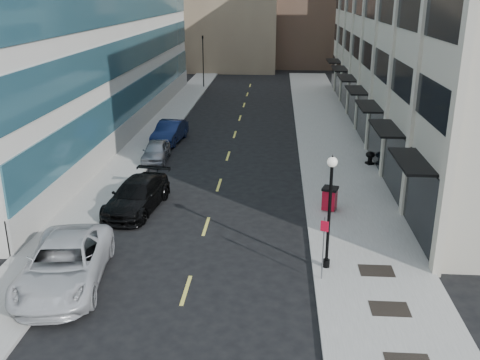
# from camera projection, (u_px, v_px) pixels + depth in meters

# --- Properties ---
(ground) EXTENTS (160.00, 160.00, 0.00)m
(ground) POSITION_uv_depth(u_px,v_px,m) (177.00, 320.00, 18.89)
(ground) COLOR black
(ground) RESTS_ON ground
(sidewalk_right) EXTENTS (5.00, 80.00, 0.15)m
(sidewalk_right) POSITION_uv_depth(u_px,v_px,m) (335.00, 157.00, 37.19)
(sidewalk_right) COLOR gray
(sidewalk_right) RESTS_ON ground
(sidewalk_left) EXTENTS (3.00, 80.00, 0.15)m
(sidewalk_left) POSITION_uv_depth(u_px,v_px,m) (137.00, 153.00, 38.11)
(sidewalk_left) COLOR gray
(sidewalk_left) RESTS_ON ground
(building_right) EXTENTS (15.30, 46.50, 18.25)m
(building_right) POSITION_uv_depth(u_px,v_px,m) (460.00, 19.00, 40.17)
(building_right) COLOR #B3AC97
(building_right) RESTS_ON ground
(building_left) EXTENTS (16.14, 46.00, 20.00)m
(building_left) POSITION_uv_depth(u_px,v_px,m) (33.00, 5.00, 42.00)
(building_left) COLOR silver
(building_left) RESTS_ON ground
(grate_mid) EXTENTS (1.40, 1.00, 0.01)m
(grate_mid) POSITION_uv_depth(u_px,v_px,m) (390.00, 309.00, 19.28)
(grate_mid) COLOR black
(grate_mid) RESTS_ON sidewalk_right
(grate_far) EXTENTS (1.40, 1.00, 0.01)m
(grate_far) POSITION_uv_depth(u_px,v_px,m) (376.00, 271.00, 21.92)
(grate_far) COLOR black
(grate_far) RESTS_ON sidewalk_right
(road_centerline) EXTENTS (0.15, 68.20, 0.01)m
(road_centerline) POSITION_uv_depth(u_px,v_px,m) (224.00, 169.00, 34.88)
(road_centerline) COLOR #D8CC4C
(road_centerline) RESTS_ON ground
(traffic_signal) EXTENTS (0.66, 0.66, 6.98)m
(traffic_signal) POSITION_uv_depth(u_px,v_px,m) (203.00, 39.00, 62.49)
(traffic_signal) COLOR black
(traffic_signal) RESTS_ON ground
(car_white_van) EXTENTS (3.82, 6.81, 1.80)m
(car_white_van) POSITION_uv_depth(u_px,v_px,m) (64.00, 264.00, 20.89)
(car_white_van) COLOR silver
(car_white_van) RESTS_ON ground
(car_black_pickup) EXTENTS (2.99, 5.87, 1.63)m
(car_black_pickup) POSITION_uv_depth(u_px,v_px,m) (137.00, 195.00, 28.16)
(car_black_pickup) COLOR black
(car_black_pickup) RESTS_ON ground
(car_silver_sedan) EXTENTS (1.82, 4.11, 1.38)m
(car_silver_sedan) POSITION_uv_depth(u_px,v_px,m) (156.00, 151.00, 36.42)
(car_silver_sedan) COLOR gray
(car_silver_sedan) RESTS_ON ground
(car_blue_sedan) EXTENTS (2.19, 5.05, 1.62)m
(car_blue_sedan) POSITION_uv_depth(u_px,v_px,m) (170.00, 132.00, 40.91)
(car_blue_sedan) COLOR #111C41
(car_blue_sedan) RESTS_ON ground
(trash_bin) EXTENTS (0.96, 0.96, 1.24)m
(trash_bin) POSITION_uv_depth(u_px,v_px,m) (330.00, 198.00, 27.84)
(trash_bin) COLOR #A50B1E
(trash_bin) RESTS_ON sidewalk_right
(lamppost) EXTENTS (0.41, 0.41, 4.89)m
(lamppost) POSITION_uv_depth(u_px,v_px,m) (330.00, 203.00, 21.28)
(lamppost) COLOR black
(lamppost) RESTS_ON sidewalk_right
(sign_post) EXTENTS (0.30, 0.15, 2.69)m
(sign_post) POSITION_uv_depth(u_px,v_px,m) (324.00, 240.00, 20.74)
(sign_post) COLOR slate
(sign_post) RESTS_ON sidewalk_right
(urn_planter) EXTENTS (0.62, 0.62, 0.86)m
(urn_planter) POSITION_uv_depth(u_px,v_px,m) (370.00, 156.00, 35.29)
(urn_planter) COLOR black
(urn_planter) RESTS_ON sidewalk_right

